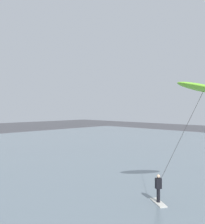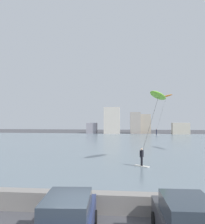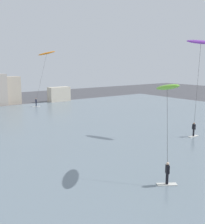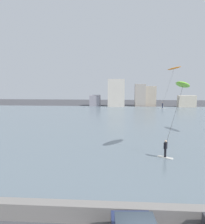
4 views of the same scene
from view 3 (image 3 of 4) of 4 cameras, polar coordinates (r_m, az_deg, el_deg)
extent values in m
cube|color=slate|center=(32.40, -14.19, -5.42)|extent=(84.00, 52.00, 0.10)
cube|color=#B7A893|center=(60.46, -18.12, 4.18)|extent=(3.59, 2.15, 5.68)
cube|color=beige|center=(62.21, -8.84, 3.57)|extent=(4.67, 2.08, 3.21)
cube|color=silver|center=(55.42, -13.32, 1.09)|extent=(1.46, 0.72, 0.06)
cylinder|color=#191E33|center=(55.36, -13.34, 1.52)|extent=(0.20, 0.20, 0.78)
cube|color=#191E33|center=(55.26, -13.37, 2.22)|extent=(0.28, 0.38, 0.60)
sphere|color=tan|center=(55.21, -13.39, 2.65)|extent=(0.20, 0.20, 0.20)
cylinder|color=#333333|center=(55.31, -12.33, 6.85)|extent=(2.54, 0.13, 8.89)
ellipsoid|color=orange|center=(55.74, -11.28, 11.63)|extent=(3.48, 2.23, 1.11)
cube|color=silver|center=(34.08, 17.98, -4.70)|extent=(1.43, 0.55, 0.06)
cylinder|color=black|center=(33.97, 18.02, -4.02)|extent=(0.20, 0.20, 0.78)
cube|color=black|center=(33.82, 18.08, -2.88)|extent=(0.25, 0.36, 0.60)
sphere|color=#9E7051|center=(33.73, 18.12, -2.20)|extent=(0.20, 0.20, 0.20)
cylinder|color=#333333|center=(34.13, 18.73, 5.18)|extent=(1.82, 1.01, 9.49)
ellipsoid|color=purple|center=(35.12, 19.38, 13.27)|extent=(2.06, 3.59, 1.04)
cube|color=silver|center=(20.71, 12.94, -14.15)|extent=(1.41, 1.13, 0.06)
cylinder|color=black|center=(20.54, 12.99, -13.08)|extent=(0.20, 0.20, 0.78)
cube|color=black|center=(20.28, 13.07, -11.28)|extent=(0.37, 0.40, 0.60)
sphere|color=beige|center=(20.14, 13.12, -10.19)|extent=(0.20, 0.20, 0.20)
cylinder|color=#333333|center=(20.74, 13.04, -3.19)|extent=(1.83, 1.88, 5.37)
ellipsoid|color=#7AD133|center=(21.57, 13.03, 4.93)|extent=(2.58, 3.65, 0.91)
camera|label=1|loc=(22.31, 53.27, -1.68)|focal=39.47mm
camera|label=2|loc=(15.85, 83.20, -13.99)|focal=35.28mm
camera|label=4|loc=(13.34, 91.56, -6.87)|focal=36.68mm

